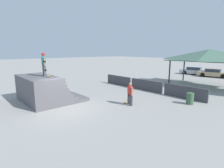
# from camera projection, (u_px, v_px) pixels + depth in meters

# --- Properties ---
(ground_plane) EXTENTS (160.00, 160.00, 0.00)m
(ground_plane) POSITION_uv_depth(u_px,v_px,m) (65.00, 108.00, 12.01)
(ground_plane) COLOR gray
(quarter_pipe_ramp) EXTENTS (4.68, 4.13, 1.99)m
(quarter_pipe_ramp) POSITION_uv_depth(u_px,v_px,m) (44.00, 90.00, 13.64)
(quarter_pipe_ramp) COLOR #565459
(quarter_pipe_ramp) RESTS_ON ground
(skater_on_deck) EXTENTS (0.76, 0.30, 1.76)m
(skater_on_deck) POSITION_uv_depth(u_px,v_px,m) (44.00, 63.00, 13.17)
(skater_on_deck) COLOR #4C4C51
(skater_on_deck) RESTS_ON quarter_pipe_ramp
(skateboard_on_deck) EXTENTS (0.79, 0.48, 0.09)m
(skateboard_on_deck) POSITION_uv_depth(u_px,v_px,m) (49.00, 76.00, 12.99)
(skateboard_on_deck) COLOR green
(skateboard_on_deck) RESTS_ON quarter_pipe_ramp
(bystander_walking) EXTENTS (0.66, 0.37, 1.66)m
(bystander_walking) POSITION_uv_depth(u_px,v_px,m) (130.00, 93.00, 12.59)
(bystander_walking) COLOR #2D2D33
(bystander_walking) RESTS_ON ground
(skateboard_on_ground) EXTENTS (0.57, 0.79, 0.09)m
(skateboard_on_ground) POSITION_uv_depth(u_px,v_px,m) (126.00, 101.00, 13.44)
(skateboard_on_ground) COLOR green
(skateboard_on_ground) RESTS_ON ground
(barrier_fence) EXTENTS (11.57, 0.12, 1.05)m
(barrier_fence) POSITION_uv_depth(u_px,v_px,m) (146.00, 85.00, 17.29)
(barrier_fence) COLOR #3D3D42
(barrier_fence) RESTS_ON ground
(pavilion_shelter) EXTENTS (8.37, 4.18, 4.07)m
(pavilion_shelter) POSITION_uv_depth(u_px,v_px,m) (209.00, 55.00, 18.82)
(pavilion_shelter) COLOR #2D2D33
(pavilion_shelter) RESTS_ON ground
(trash_bin) EXTENTS (0.52, 0.52, 0.85)m
(trash_bin) POSITION_uv_depth(u_px,v_px,m) (190.00, 99.00, 12.87)
(trash_bin) COLOR #385B3D
(trash_bin) RESTS_ON ground
(parked_car_silver) EXTENTS (4.67, 2.49, 1.27)m
(parked_car_silver) POSITION_uv_depth(u_px,v_px,m) (194.00, 71.00, 28.90)
(parked_car_silver) COLOR #A8AAAF
(parked_car_silver) RESTS_ON ground
(parked_car_tan) EXTENTS (4.53, 2.35, 1.27)m
(parked_car_tan) POSITION_uv_depth(u_px,v_px,m) (214.00, 73.00, 26.07)
(parked_car_tan) COLOR tan
(parked_car_tan) RESTS_ON ground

